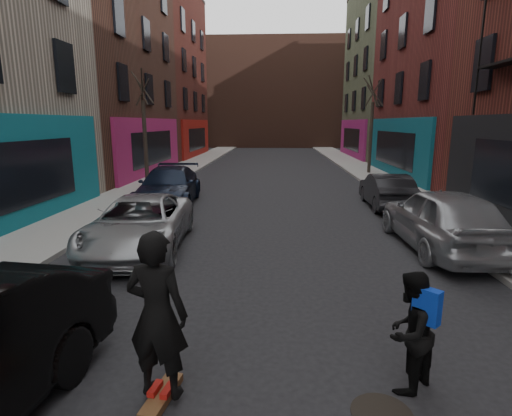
# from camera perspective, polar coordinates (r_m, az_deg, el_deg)

# --- Properties ---
(sidewalk_left) EXTENTS (2.50, 84.00, 0.13)m
(sidewalk_left) POSITION_cam_1_polar(r_m,az_deg,el_deg) (32.54, -8.76, 6.36)
(sidewalk_left) COLOR gray
(sidewalk_left) RESTS_ON ground
(sidewalk_right) EXTENTS (2.50, 84.00, 0.13)m
(sidewalk_right) POSITION_cam_1_polar(r_m,az_deg,el_deg) (32.41, 13.56, 6.15)
(sidewalk_right) COLOR gray
(sidewalk_right) RESTS_ON ground
(building_far) EXTENTS (40.00, 10.00, 14.00)m
(building_far) POSITION_cam_1_polar(r_m,az_deg,el_deg) (57.83, 2.74, 15.81)
(building_far) COLOR #47281E
(building_far) RESTS_ON ground
(tree_left_far) EXTENTS (2.00, 2.00, 6.50)m
(tree_left_far) POSITION_cam_1_polar(r_m,az_deg,el_deg) (20.76, -15.71, 12.05)
(tree_left_far) COLOR black
(tree_left_far) RESTS_ON sidewalk_left
(tree_right_far) EXTENTS (2.00, 2.00, 6.80)m
(tree_right_far) POSITION_cam_1_polar(r_m,az_deg,el_deg) (26.37, 16.22, 12.27)
(tree_right_far) COLOR black
(tree_right_far) RESTS_ON sidewalk_right
(parked_left_far) EXTENTS (2.65, 5.06, 1.36)m
(parked_left_far) POSITION_cam_1_polar(r_m,az_deg,el_deg) (10.77, -16.25, -2.13)
(parked_left_far) COLOR #9A9EA3
(parked_left_far) RESTS_ON ground
(parked_left_end) EXTENTS (2.49, 5.32, 1.50)m
(parked_left_end) POSITION_cam_1_polar(r_m,az_deg,el_deg) (16.22, -12.34, 3.00)
(parked_left_end) COLOR black
(parked_left_end) RESTS_ON ground
(parked_right_far) EXTENTS (2.10, 4.91, 1.65)m
(parked_right_far) POSITION_cam_1_polar(r_m,az_deg,el_deg) (11.33, 25.06, -1.35)
(parked_right_far) COLOR gray
(parked_right_far) RESTS_ON ground
(parked_right_end) EXTENTS (1.48, 4.04, 1.32)m
(parked_right_end) POSITION_cam_1_polar(r_m,az_deg,el_deg) (16.31, 18.13, 2.41)
(parked_right_end) COLOR black
(parked_right_end) RESTS_ON ground
(skateboard) EXTENTS (0.34, 0.82, 0.10)m
(skateboard) POSITION_cam_1_polar(r_m,az_deg,el_deg) (5.37, -13.31, -24.67)
(skateboard) COLOR brown
(skateboard) RESTS_ON ground
(skateboarder) EXTENTS (0.79, 0.58, 1.99)m
(skateboarder) POSITION_cam_1_polar(r_m,az_deg,el_deg) (4.82, -13.93, -14.63)
(skateboarder) COLOR black
(skateboarder) RESTS_ON skateboard
(pedestrian) EXTENTS (0.93, 0.93, 1.52)m
(pedestrian) POSITION_cam_1_polar(r_m,az_deg,el_deg) (5.37, 21.11, -16.11)
(pedestrian) COLOR black
(pedestrian) RESTS_ON ground
(manhole) EXTENTS (0.91, 0.91, 0.01)m
(manhole) POSITION_cam_1_polar(r_m,az_deg,el_deg) (5.29, 17.53, -26.20)
(manhole) COLOR black
(manhole) RESTS_ON ground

